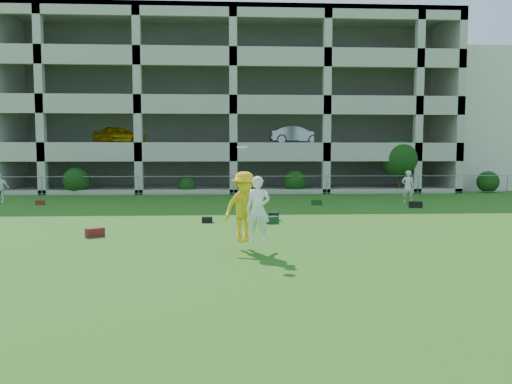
{
  "coord_description": "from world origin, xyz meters",
  "views": [
    {
      "loc": [
        -0.3,
        -12.76,
        2.64
      ],
      "look_at": [
        0.56,
        3.0,
        1.4
      ],
      "focal_mm": 35.0,
      "sensor_mm": 36.0,
      "label": 1
    }
  ],
  "objects": [
    {
      "name": "bag_red_f",
      "position": [
        -9.9,
        13.02,
        0.12
      ],
      "size": [
        0.51,
        0.4,
        0.24
      ],
      "primitive_type": "cube",
      "rotation": [
        0.0,
        0.0,
        0.31
      ],
      "color": "#611610",
      "rests_on": "ground"
    },
    {
      "name": "frisbee_contest",
      "position": [
        0.19,
        0.59,
        1.18
      ],
      "size": [
        1.43,
        1.54,
        2.6
      ],
      "color": "yellow",
      "rests_on": "ground"
    },
    {
      "name": "shrub_row",
      "position": [
        4.59,
        19.7,
        1.51
      ],
      "size": [
        34.38,
        2.52,
        3.5
      ],
      "color": "#163D11",
      "rests_on": "ground"
    },
    {
      "name": "ground",
      "position": [
        0.0,
        0.0,
        0.0
      ],
      "size": [
        100.0,
        100.0,
        0.0
      ],
      "primitive_type": "plane",
      "color": "#235114",
      "rests_on": "ground"
    },
    {
      "name": "stucco_building",
      "position": [
        23.0,
        28.0,
        5.0
      ],
      "size": [
        16.0,
        14.0,
        10.0
      ],
      "primitive_type": "cube",
      "color": "beige",
      "rests_on": "ground"
    },
    {
      "name": "bystander_b",
      "position": [
        -12.32,
        14.0,
        0.79
      ],
      "size": [
        0.99,
        0.58,
        1.58
      ],
      "primitive_type": "imported",
      "rotation": [
        0.0,
        0.0,
        0.21
      ],
      "color": "white",
      "rests_on": "ground"
    },
    {
      "name": "bag_black_e",
      "position": [
        8.7,
        10.69,
        0.15
      ],
      "size": [
        0.65,
        0.41,
        0.3
      ],
      "primitive_type": "cube",
      "rotation": [
        0.0,
        0.0,
        -0.19
      ],
      "color": "black",
      "rests_on": "ground"
    },
    {
      "name": "bag_red_a",
      "position": [
        -4.53,
        3.06,
        0.14
      ],
      "size": [
        0.63,
        0.55,
        0.28
      ],
      "primitive_type": "cube",
      "rotation": [
        0.0,
        0.0,
        0.56
      ],
      "color": "#5E2010",
      "rests_on": "ground"
    },
    {
      "name": "fence",
      "position": [
        0.0,
        19.0,
        0.61
      ],
      "size": [
        36.06,
        0.06,
        1.2
      ],
      "color": "gray",
      "rests_on": "ground"
    },
    {
      "name": "bag_green_g",
      "position": [
        4.15,
        12.22,
        0.12
      ],
      "size": [
        0.51,
        0.31,
        0.25
      ],
      "primitive_type": "cube",
      "rotation": [
        0.0,
        0.0,
        -0.02
      ],
      "color": "#153312",
      "rests_on": "ground"
    },
    {
      "name": "parking_garage",
      "position": [
        -0.01,
        27.7,
        6.01
      ],
      "size": [
        30.0,
        14.0,
        12.0
      ],
      "color": "#9E998C",
      "rests_on": "ground"
    },
    {
      "name": "bag_green_c",
      "position": [
        1.28,
        5.77,
        0.13
      ],
      "size": [
        0.58,
        0.49,
        0.26
      ],
      "primitive_type": "cube",
      "rotation": [
        0.0,
        0.0,
        0.32
      ],
      "color": "#15391F",
      "rests_on": "ground"
    },
    {
      "name": "bag_black_b",
      "position": [
        -1.13,
        6.09,
        0.11
      ],
      "size": [
        0.4,
        0.26,
        0.22
      ],
      "primitive_type": "cube",
      "rotation": [
        0.0,
        0.0,
        0.02
      ],
      "color": "black",
      "rests_on": "ground"
    },
    {
      "name": "crate_d",
      "position": [
        1.45,
        6.67,
        0.15
      ],
      "size": [
        0.44,
        0.44,
        0.3
      ],
      "primitive_type": "cube",
      "rotation": [
        0.0,
        0.0,
        -0.29
      ],
      "color": "black",
      "rests_on": "ground"
    },
    {
      "name": "bystander_e",
      "position": [
        9.08,
        12.86,
        0.86
      ],
      "size": [
        0.69,
        0.52,
        1.73
      ],
      "primitive_type": "imported",
      "rotation": [
        0.0,
        0.0,
        2.97
      ],
      "color": "silver",
      "rests_on": "ground"
    }
  ]
}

